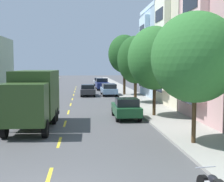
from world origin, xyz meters
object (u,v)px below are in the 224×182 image
parked_wagon_sky (109,89)px  parked_hatchback_forest (126,108)px  street_tree_nearest (195,57)px  street_tree_third (135,60)px  parked_pickup_red (28,95)px  parked_sedan_silver (99,81)px  street_tree_second (155,58)px  delivery_box_truck (34,96)px  parked_pickup_navy (102,84)px  moving_charcoal_sedan (88,90)px  street_tree_farthest (124,54)px

parked_wagon_sky → parked_hatchback_forest: same height
street_tree_nearest → street_tree_third: bearing=90.0°
parked_wagon_sky → parked_pickup_red: bearing=-141.4°
street_tree_third → street_tree_nearest: bearing=-90.0°
parked_sedan_silver → parked_hatchback_forest: bearing=-90.0°
street_tree_second → delivery_box_truck: size_ratio=0.92×
parked_hatchback_forest → parked_pickup_navy: (0.02, 27.23, 0.07)m
street_tree_nearest → street_tree_second: (0.00, 8.27, 0.15)m
parked_wagon_sky → parked_hatchback_forest: size_ratio=1.18×
parked_pickup_red → parked_wagon_sky: bearing=38.6°
street_tree_third → parked_hatchback_forest: bearing=-103.8°
parked_pickup_navy → street_tree_second: bearing=-85.5°
street_tree_nearest → parked_pickup_red: street_tree_nearest is taller
parked_pickup_red → delivery_box_truck: bearing=-78.6°
street_tree_nearest → parked_hatchback_forest: (-2.15, 7.77, -3.42)m
street_tree_second → parked_wagon_sky: (-1.93, 16.81, -3.52)m
parked_pickup_red → parked_pickup_navy: (8.65, 16.99, 0.00)m
parked_hatchback_forest → moving_charcoal_sedan: parked_hatchback_forest is taller
parked_wagon_sky → parked_sedan_silver: 20.45m
street_tree_second → moving_charcoal_sedan: (-4.60, 16.59, -3.58)m
street_tree_nearest → parked_hatchback_forest: bearing=105.5°
street_tree_third → parked_pickup_navy: size_ratio=1.23×
parked_sedan_silver → moving_charcoal_sedan: same height
parked_sedan_silver → parked_pickup_navy: size_ratio=0.85×
delivery_box_truck → parked_sedan_silver: (6.02, 40.33, -1.19)m
street_tree_nearest → street_tree_second: street_tree_second is taller
delivery_box_truck → parked_pickup_navy: bearing=78.5°
delivery_box_truck → parked_pickup_navy: (6.07, 29.81, -1.12)m
street_tree_second → parked_sedan_silver: bearing=93.3°
street_tree_farthest → moving_charcoal_sedan: size_ratio=1.66×
delivery_box_truck → street_tree_third: bearing=54.1°
delivery_box_truck → parked_hatchback_forest: size_ratio=1.77×
street_tree_second → parked_sedan_silver: (-2.18, 37.26, -3.58)m
parked_sedan_silver → parked_pickup_red: size_ratio=0.85×
street_tree_farthest → parked_sedan_silver: 21.31m
street_tree_nearest → street_tree_second: size_ratio=0.95×
parked_pickup_red → moving_charcoal_sedan: (6.18, 6.84, -0.08)m
parked_pickup_red → street_tree_second: bearing=-42.1°
street_tree_farthest → parked_pickup_red: size_ratio=1.41×
street_tree_nearest → moving_charcoal_sedan: size_ratio=1.37×
moving_charcoal_sedan → parked_sedan_silver: bearing=83.3°
street_tree_third → parked_pickup_red: street_tree_third is taller
parked_wagon_sky → parked_sedan_silver: (-0.24, 20.45, -0.05)m
parked_hatchback_forest → parked_sedan_silver: 37.76m
delivery_box_truck → parked_wagon_sky: size_ratio=1.50×
street_tree_nearest → delivery_box_truck: bearing=147.6°
street_tree_farthest → parked_sedan_silver: size_ratio=1.66×
street_tree_farthest → parked_wagon_sky: 4.83m
delivery_box_truck → parked_pickup_red: bearing=101.4°
parked_pickup_red → moving_charcoal_sedan: size_ratio=1.18×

